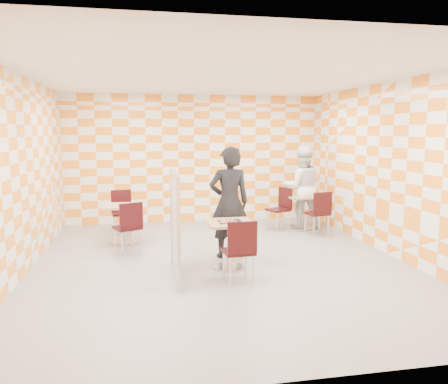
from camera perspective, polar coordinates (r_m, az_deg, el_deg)
name	(u,v)px	position (r m, az deg, el deg)	size (l,w,h in m)	color
room_shell	(215,169)	(7.50, -1.24, 2.98)	(7.00, 7.00, 7.00)	#979791
main_table	(230,237)	(6.86, 0.77, -5.87)	(0.70, 0.70, 0.75)	tan
second_table	(303,206)	(9.78, 10.25, -1.86)	(0.70, 0.70, 0.75)	tan
empty_table	(124,217)	(8.62, -12.96, -3.24)	(0.70, 0.70, 0.75)	tan
chair_main_front	(240,247)	(6.14, 2.12, -7.17)	(0.45, 0.46, 0.92)	black
chair_second_front	(320,210)	(9.21, 12.37, -2.30)	(0.49, 0.50, 0.92)	black
chair_second_side	(281,205)	(9.65, 7.51, -1.72)	(0.56, 0.55, 0.92)	black
chair_empty_near	(129,223)	(7.85, -12.28, -4.04)	(0.56, 0.56, 0.92)	black
chair_empty_far	(122,208)	(9.41, -13.19, -2.10)	(0.47, 0.48, 0.92)	black
partition	(175,225)	(6.43, -6.41, -4.28)	(0.08, 1.38, 1.55)	white
man_dark	(229,202)	(7.41, 0.69, -1.37)	(0.69, 0.45, 1.90)	black
man_white	(302,187)	(9.87, 10.14, 0.62)	(0.89, 0.69, 1.83)	white
pizza_on_foil	(230,221)	(6.79, 0.79, -3.78)	(0.40, 0.40, 0.04)	silver
sport_bottle	(296,191)	(9.83, 9.38, 0.15)	(0.06, 0.06, 0.20)	white
soda_bottle	(307,190)	(9.82, 10.73, 0.20)	(0.07, 0.07, 0.23)	black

